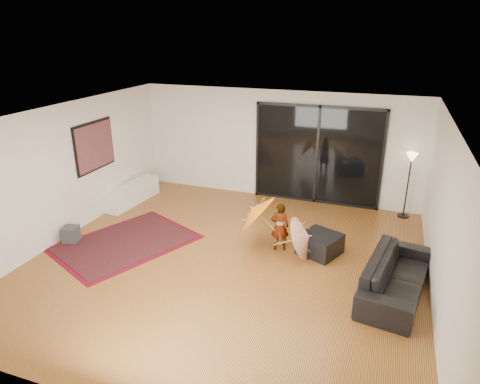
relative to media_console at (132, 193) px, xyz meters
The scene contains 17 objects.
floor 3.78m from the media_console, 30.43° to the right, with size 7.00×7.00×0.00m, color #A86D2E.
ceiling 4.50m from the media_console, 30.43° to the right, with size 7.00×7.00×0.00m, color white.
wall_back 3.79m from the media_console, 26.08° to the left, with size 7.00×7.00×0.00m, color silver.
wall_front 6.41m from the media_console, 59.00° to the right, with size 7.00×7.00×0.00m, color silver.
wall_left 2.23m from the media_console, 97.46° to the right, with size 7.00×7.00×0.00m, color silver.
wall_right 7.10m from the media_console, 15.79° to the right, with size 7.00×7.00×0.00m, color silver.
sliding_door 4.63m from the media_console, 20.15° to the left, with size 3.06×0.07×2.40m.
painting 1.70m from the media_console, 103.24° to the right, with size 0.04×1.28×1.08m.
media_console is the anchor object (origin of this frame).
speaker 2.24m from the media_console, 90.00° to the right, with size 0.29×0.29×0.33m, color #424244.
persian_rug 2.21m from the media_console, 61.07° to the right, with size 2.79×3.15×0.02m.
sofa 6.49m from the media_console, 17.20° to the right, with size 2.14×0.84×0.62m, color black.
ottoman 4.93m from the media_console, 11.89° to the right, with size 0.69×0.69×0.39m, color black.
floor_lamp 6.56m from the media_console, 11.92° to the left, with size 0.26×0.26×1.51m.
child 4.21m from the media_console, 15.55° to the right, with size 0.35×0.23×0.97m, color #999999.
parasol_orange 3.72m from the media_console, 18.59° to the right, with size 0.72×0.92×0.91m.
parasol_white 4.83m from the media_console, 15.36° to the right, with size 0.51×0.83×0.91m.
Camera 1 is at (2.56, -6.48, 4.07)m, focal length 32.00 mm.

